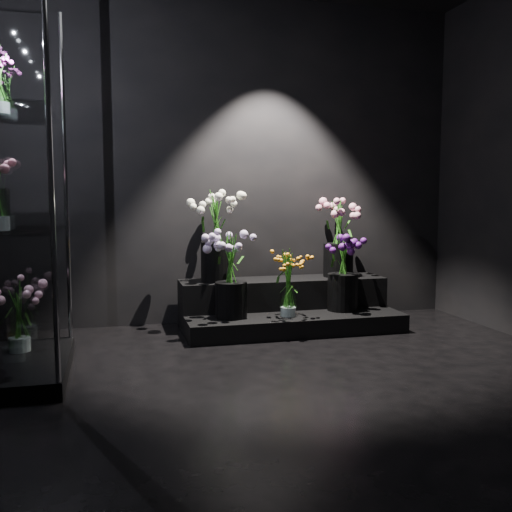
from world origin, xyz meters
name	(u,v)px	position (x,y,z in m)	size (l,w,h in m)	color
floor	(313,395)	(0.00, 0.00, 0.00)	(4.00, 4.00, 0.00)	black
wall_back	(236,162)	(0.00, 2.00, 1.40)	(4.00, 4.00, 0.00)	black
display_riser	(287,307)	(0.36, 1.65, 0.16)	(1.78, 0.79, 0.39)	black
display_case	(7,186)	(-1.66, 0.75, 1.16)	(0.63, 1.06, 2.33)	black
bouquet_orange_bells	(288,282)	(0.28, 1.36, 0.42)	(0.32, 0.32, 0.53)	white
bouquet_lilac	(231,270)	(-0.17, 1.43, 0.53)	(0.44, 0.44, 0.68)	black
bouquet_purple	(343,269)	(0.80, 1.49, 0.50)	(0.38, 0.38, 0.63)	black
bouquet_cream_roses	(216,230)	(-0.22, 1.75, 0.83)	(0.43, 0.43, 0.75)	black
bouquet_pink_roses	(339,234)	(0.87, 1.76, 0.77)	(0.40, 0.40, 0.66)	black
bouquet_case_base_pink	(18,315)	(-1.66, 0.95, 0.35)	(0.38, 0.38, 0.45)	white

